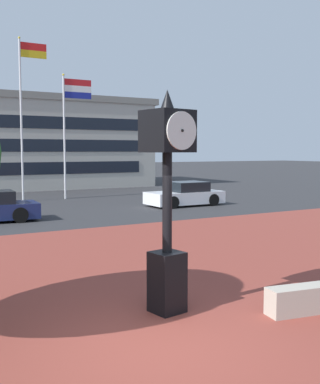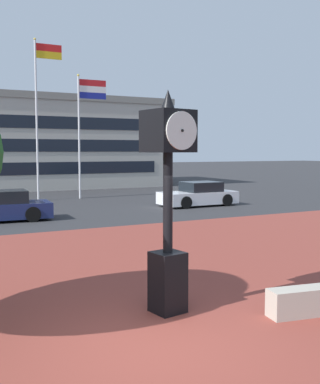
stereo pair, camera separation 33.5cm
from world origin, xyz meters
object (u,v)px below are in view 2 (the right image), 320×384
(street_clock, at_px, (168,193))
(car_street_near, at_px, (199,195))
(flagpole_secondary, at_px, (83,122))
(flagpole_primary, at_px, (39,107))

(street_clock, height_order, car_street_near, street_clock)
(street_clock, distance_m, flagpole_secondary, 21.43)
(car_street_near, relative_size, flagpole_primary, 0.44)
(street_clock, bearing_deg, car_street_near, 47.09)
(car_street_near, distance_m, flagpole_primary, 10.73)
(street_clock, relative_size, car_street_near, 0.97)
(car_street_near, height_order, flagpole_secondary, flagpole_secondary)
(street_clock, distance_m, car_street_near, 16.94)
(flagpole_secondary, bearing_deg, car_street_near, -57.80)
(flagpole_secondary, bearing_deg, flagpole_primary, -180.00)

